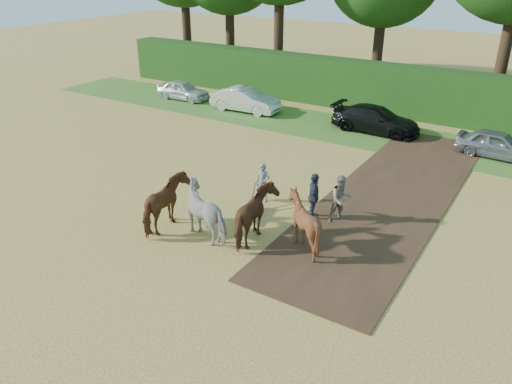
{
  "coord_description": "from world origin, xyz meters",
  "views": [
    {
      "loc": [
        6.65,
        -11.63,
        8.96
      ],
      "look_at": [
        -1.84,
        1.83,
        1.4
      ],
      "focal_mm": 35.0,
      "sensor_mm": 36.0,
      "label": 1
    }
  ],
  "objects_px": {
    "spectator_far": "(314,197)",
    "spectator_near": "(341,199)",
    "plough_team": "(234,213)",
    "parked_cars": "(433,133)"
  },
  "relations": [
    {
      "from": "plough_team",
      "to": "parked_cars",
      "type": "distance_m",
      "value": 13.67
    },
    {
      "from": "spectator_near",
      "to": "spectator_far",
      "type": "xyz_separation_m",
      "value": [
        -0.92,
        -0.37,
        0.01
      ]
    },
    {
      "from": "plough_team",
      "to": "spectator_far",
      "type": "bearing_deg",
      "value": 57.05
    },
    {
      "from": "spectator_near",
      "to": "plough_team",
      "type": "distance_m",
      "value": 4.05
    },
    {
      "from": "spectator_near",
      "to": "parked_cars",
      "type": "height_order",
      "value": "spectator_near"
    },
    {
      "from": "spectator_near",
      "to": "spectator_far",
      "type": "height_order",
      "value": "spectator_far"
    },
    {
      "from": "spectator_far",
      "to": "spectator_near",
      "type": "bearing_deg",
      "value": -96.97
    },
    {
      "from": "parked_cars",
      "to": "spectator_near",
      "type": "bearing_deg",
      "value": -94.18
    },
    {
      "from": "spectator_far",
      "to": "plough_team",
      "type": "xyz_separation_m",
      "value": [
        -1.74,
        -2.68,
        0.04
      ]
    },
    {
      "from": "spectator_near",
      "to": "plough_team",
      "type": "xyz_separation_m",
      "value": [
        -2.66,
        -3.06,
        0.04
      ]
    }
  ]
}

